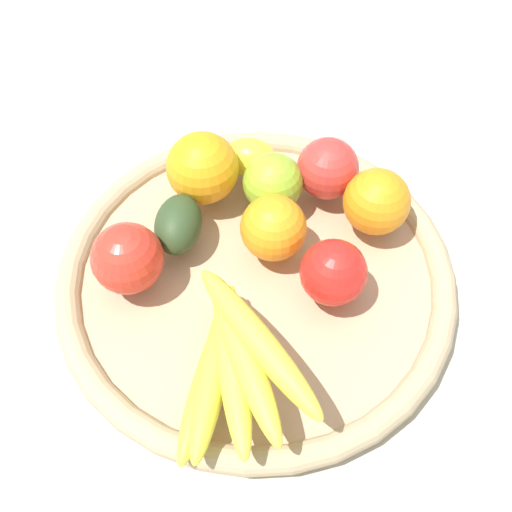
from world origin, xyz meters
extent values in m
plane|color=#BBB5A1|center=(0.00, 0.00, 0.00)|extent=(2.40, 2.40, 0.00)
cylinder|color=tan|center=(0.00, 0.00, 0.01)|extent=(0.42, 0.42, 0.02)
torus|color=tan|center=(0.00, 0.00, 0.02)|extent=(0.44, 0.44, 0.03)
ellipsoid|color=#2B3F20|center=(-0.09, -0.02, 0.06)|extent=(0.08, 0.09, 0.05)
ellipsoid|color=yellow|center=(0.04, -0.13, 0.05)|extent=(0.09, 0.18, 0.03)
ellipsoid|color=yellow|center=(0.05, -0.13, 0.06)|extent=(0.11, 0.18, 0.03)
ellipsoid|color=yellow|center=(0.06, -0.12, 0.08)|extent=(0.15, 0.15, 0.03)
ellipsoid|color=yellow|center=(0.07, -0.11, 0.09)|extent=(0.17, 0.13, 0.03)
ellipsoid|color=yellow|center=(0.07, -0.10, 0.10)|extent=(0.18, 0.08, 0.03)
sphere|color=red|center=(0.00, 0.14, 0.07)|extent=(0.08, 0.08, 0.07)
sphere|color=#8AB62A|center=(-0.04, 0.09, 0.07)|extent=(0.08, 0.08, 0.07)
sphere|color=orange|center=(0.07, 0.13, 0.07)|extent=(0.08, 0.08, 0.07)
sphere|color=orange|center=(-0.11, 0.05, 0.08)|extent=(0.09, 0.09, 0.08)
sphere|color=red|center=(0.08, 0.02, 0.07)|extent=(0.09, 0.09, 0.07)
ellipsoid|color=yellow|center=(-0.09, 0.11, 0.06)|extent=(0.08, 0.07, 0.05)
sphere|color=orange|center=(0.00, 0.03, 0.07)|extent=(0.10, 0.10, 0.07)
sphere|color=red|center=(-0.10, -0.09, 0.07)|extent=(0.08, 0.08, 0.08)
camera|label=1|loc=(0.22, -0.30, 0.58)|focal=41.95mm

